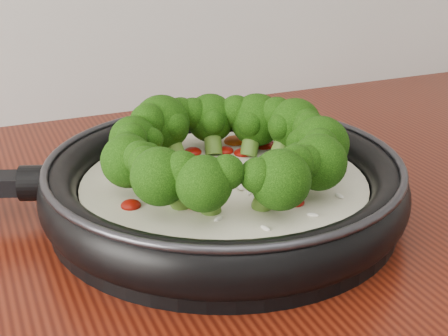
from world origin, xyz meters
name	(u,v)px	position (x,y,z in m)	size (l,w,h in m)	color
skillet	(222,177)	(0.05, 1.13, 0.94)	(0.59, 0.46, 0.10)	black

